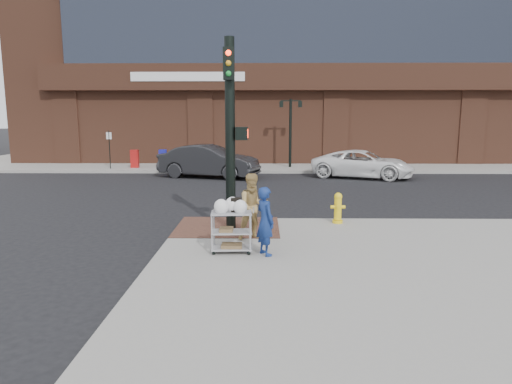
{
  "coord_description": "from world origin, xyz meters",
  "views": [
    {
      "loc": [
        0.35,
        -11.26,
        3.14
      ],
      "look_at": [
        0.19,
        0.14,
        1.25
      ],
      "focal_mm": 32.0,
      "sensor_mm": 36.0,
      "label": 1
    }
  ],
  "objects_px": {
    "fire_hydrant": "(338,208)",
    "lamp_post": "(290,125)",
    "woman_blue": "(265,221)",
    "pedestrian_tan": "(253,207)",
    "utility_cart": "(232,228)",
    "minivan_white": "(363,164)",
    "sedan_dark": "(209,161)",
    "traffic_signal_pole": "(231,129)"
  },
  "relations": [
    {
      "from": "traffic_signal_pole",
      "to": "sedan_dark",
      "type": "bearing_deg",
      "value": 99.66
    },
    {
      "from": "lamp_post",
      "to": "woman_blue",
      "type": "xyz_separation_m",
      "value": [
        -1.58,
        -17.62,
        -1.72
      ]
    },
    {
      "from": "traffic_signal_pole",
      "to": "sedan_dark",
      "type": "distance_m",
      "value": 11.84
    },
    {
      "from": "traffic_signal_pole",
      "to": "fire_hydrant",
      "type": "bearing_deg",
      "value": 12.51
    },
    {
      "from": "lamp_post",
      "to": "traffic_signal_pole",
      "type": "xyz_separation_m",
      "value": [
        -2.48,
        -15.23,
        0.21
      ]
    },
    {
      "from": "minivan_white",
      "to": "fire_hydrant",
      "type": "distance_m",
      "value": 11.29
    },
    {
      "from": "pedestrian_tan",
      "to": "woman_blue",
      "type": "bearing_deg",
      "value": -96.8
    },
    {
      "from": "traffic_signal_pole",
      "to": "fire_hydrant",
      "type": "relative_size",
      "value": 5.73
    },
    {
      "from": "lamp_post",
      "to": "fire_hydrant",
      "type": "height_order",
      "value": "lamp_post"
    },
    {
      "from": "minivan_white",
      "to": "fire_hydrant",
      "type": "xyz_separation_m",
      "value": [
        -3.05,
        -10.87,
        -0.12
      ]
    },
    {
      "from": "traffic_signal_pole",
      "to": "minivan_white",
      "type": "distance_m",
      "value": 13.18
    },
    {
      "from": "lamp_post",
      "to": "woman_blue",
      "type": "distance_m",
      "value": 17.77
    },
    {
      "from": "sedan_dark",
      "to": "minivan_white",
      "type": "relative_size",
      "value": 1.01
    },
    {
      "from": "woman_blue",
      "to": "pedestrian_tan",
      "type": "distance_m",
      "value": 1.31
    },
    {
      "from": "lamp_post",
      "to": "woman_blue",
      "type": "height_order",
      "value": "lamp_post"
    },
    {
      "from": "traffic_signal_pole",
      "to": "pedestrian_tan",
      "type": "distance_m",
      "value": 2.26
    },
    {
      "from": "minivan_white",
      "to": "traffic_signal_pole",
      "type": "bearing_deg",
      "value": 173.67
    },
    {
      "from": "utility_cart",
      "to": "lamp_post",
      "type": "bearing_deg",
      "value": 82.42
    },
    {
      "from": "lamp_post",
      "to": "traffic_signal_pole",
      "type": "bearing_deg",
      "value": -99.24
    },
    {
      "from": "woman_blue",
      "to": "minivan_white",
      "type": "distance_m",
      "value": 14.83
    },
    {
      "from": "woman_blue",
      "to": "minivan_white",
      "type": "height_order",
      "value": "woman_blue"
    },
    {
      "from": "pedestrian_tan",
      "to": "utility_cart",
      "type": "bearing_deg",
      "value": -131.56
    },
    {
      "from": "sedan_dark",
      "to": "minivan_white",
      "type": "xyz_separation_m",
      "value": [
        7.98,
        0.02,
        -0.14
      ]
    },
    {
      "from": "utility_cart",
      "to": "fire_hydrant",
      "type": "relative_size",
      "value": 1.42
    },
    {
      "from": "woman_blue",
      "to": "utility_cart",
      "type": "xyz_separation_m",
      "value": [
        -0.74,
        0.15,
        -0.19
      ]
    },
    {
      "from": "sedan_dark",
      "to": "woman_blue",
      "type": "bearing_deg",
      "value": -151.92
    },
    {
      "from": "sedan_dark",
      "to": "minivan_white",
      "type": "bearing_deg",
      "value": -73.37
    },
    {
      "from": "utility_cart",
      "to": "pedestrian_tan",
      "type": "bearing_deg",
      "value": 67.74
    },
    {
      "from": "woman_blue",
      "to": "fire_hydrant",
      "type": "xyz_separation_m",
      "value": [
        2.08,
        3.05,
        -0.31
      ]
    },
    {
      "from": "woman_blue",
      "to": "sedan_dark",
      "type": "height_order",
      "value": "sedan_dark"
    },
    {
      "from": "minivan_white",
      "to": "fire_hydrant",
      "type": "bearing_deg",
      "value": -174.43
    },
    {
      "from": "woman_blue",
      "to": "fire_hydrant",
      "type": "bearing_deg",
      "value": -63.71
    },
    {
      "from": "woman_blue",
      "to": "minivan_white",
      "type": "bearing_deg",
      "value": -49.67
    },
    {
      "from": "lamp_post",
      "to": "woman_blue",
      "type": "bearing_deg",
      "value": -95.14
    },
    {
      "from": "traffic_signal_pole",
      "to": "woman_blue",
      "type": "relative_size",
      "value": 3.32
    },
    {
      "from": "minivan_white",
      "to": "sedan_dark",
      "type": "bearing_deg",
      "value": 111.38
    },
    {
      "from": "lamp_post",
      "to": "traffic_signal_pole",
      "type": "relative_size",
      "value": 0.8
    },
    {
      "from": "utility_cart",
      "to": "fire_hydrant",
      "type": "height_order",
      "value": "utility_cart"
    },
    {
      "from": "fire_hydrant",
      "to": "lamp_post",
      "type": "bearing_deg",
      "value": 91.94
    },
    {
      "from": "utility_cart",
      "to": "woman_blue",
      "type": "bearing_deg",
      "value": -11.5
    },
    {
      "from": "pedestrian_tan",
      "to": "minivan_white",
      "type": "relative_size",
      "value": 0.32
    },
    {
      "from": "traffic_signal_pole",
      "to": "lamp_post",
      "type": "bearing_deg",
      "value": 80.76
    }
  ]
}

